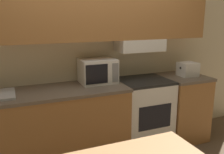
{
  "coord_description": "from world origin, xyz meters",
  "views": [
    {
      "loc": [
        -1.0,
        -3.08,
        1.74
      ],
      "look_at": [
        0.05,
        -0.57,
        1.08
      ],
      "focal_mm": 40.0,
      "sensor_mm": 36.0,
      "label": 1
    }
  ],
  "objects": [
    {
      "name": "ground_plane",
      "position": [
        0.0,
        0.0,
        0.0
      ],
      "size": [
        16.0,
        16.0,
        0.0
      ],
      "primitive_type": "plane",
      "color": "brown"
    },
    {
      "name": "wall_back",
      "position": [
        0.01,
        -0.07,
        1.52
      ],
      "size": [
        5.47,
        0.38,
        2.55
      ],
      "color": "beige",
      "rests_on": "ground_plane"
    },
    {
      "name": "lower_counter_main",
      "position": [
        -0.63,
        -0.32,
        0.46
      ],
      "size": [
        1.83,
        0.66,
        0.93
      ],
      "color": "#A36B38",
      "rests_on": "ground_plane"
    },
    {
      "name": "lower_counter_right_stub",
      "position": [
        1.25,
        -0.32,
        0.46
      ],
      "size": [
        0.59,
        0.66,
        0.93
      ],
      "color": "#A36B38",
      "rests_on": "ground_plane"
    },
    {
      "name": "stove_range",
      "position": [
        0.62,
        -0.3,
        0.46
      ],
      "size": [
        0.66,
        0.61,
        0.93
      ],
      "color": "white",
      "rests_on": "ground_plane"
    },
    {
      "name": "microwave",
      "position": [
        0.01,
        -0.2,
        1.07
      ],
      "size": [
        0.44,
        0.35,
        0.3
      ],
      "color": "white",
      "rests_on": "lower_counter_main"
    },
    {
      "name": "toaster",
      "position": [
        1.3,
        -0.34,
        1.02
      ],
      "size": [
        0.26,
        0.22,
        0.19
      ],
      "color": "white",
      "rests_on": "lower_counter_right_stub"
    }
  ]
}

